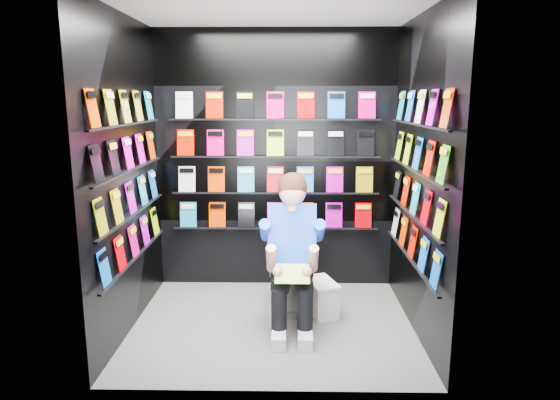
{
  "coord_description": "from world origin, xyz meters",
  "views": [
    {
      "loc": [
        0.14,
        -4.02,
        1.92
      ],
      "look_at": [
        0.06,
        0.15,
        1.07
      ],
      "focal_mm": 32.0,
      "sensor_mm": 36.0,
      "label": 1
    }
  ],
  "objects": [
    {
      "name": "wall_left",
      "position": [
        -1.2,
        0.0,
        1.3
      ],
      "size": [
        0.04,
        2.0,
        2.6
      ],
      "primitive_type": "cube",
      "color": "black",
      "rests_on": "floor"
    },
    {
      "name": "wall_right",
      "position": [
        1.2,
        0.0,
        1.3
      ],
      "size": [
        0.04,
        2.0,
        2.6
      ],
      "primitive_type": "cube",
      "color": "black",
      "rests_on": "floor"
    },
    {
      "name": "wall_front",
      "position": [
        0.0,
        -1.0,
        1.3
      ],
      "size": [
        2.4,
        0.04,
        2.6
      ],
      "primitive_type": "cube",
      "color": "black",
      "rests_on": "floor"
    },
    {
      "name": "ceiling",
      "position": [
        0.0,
        0.0,
        2.6
      ],
      "size": [
        2.4,
        2.4,
        0.0
      ],
      "primitive_type": "plane",
      "color": "white",
      "rests_on": "floor"
    },
    {
      "name": "held_comic",
      "position": [
        0.17,
        -0.32,
        0.58
      ],
      "size": [
        0.27,
        0.16,
        0.11
      ],
      "primitive_type": "cube",
      "rotation": [
        -0.96,
        0.0,
        -0.01
      ],
      "color": "green",
      "rests_on": "reader"
    },
    {
      "name": "longbox_lid",
      "position": [
        0.43,
        0.24,
        0.3
      ],
      "size": [
        0.34,
        0.45,
        0.03
      ],
      "primitive_type": "cube",
      "rotation": [
        0.0,
        0.0,
        0.32
      ],
      "color": "white",
      "rests_on": "longbox"
    },
    {
      "name": "comics_back",
      "position": [
        0.0,
        0.97,
        1.31
      ],
      "size": [
        2.1,
        0.06,
        1.37
      ],
      "primitive_type": null,
      "color": "red",
      "rests_on": "wall_back"
    },
    {
      "name": "toilet",
      "position": [
        0.17,
        0.41,
        0.37
      ],
      "size": [
        0.43,
        0.75,
        0.73
      ],
      "primitive_type": "imported",
      "rotation": [
        0.0,
        0.0,
        3.13
      ],
      "color": "white",
      "rests_on": "floor"
    },
    {
      "name": "longbox",
      "position": [
        0.43,
        0.24,
        0.14
      ],
      "size": [
        0.32,
        0.42,
        0.28
      ],
      "primitive_type": "cube",
      "rotation": [
        0.0,
        0.0,
        0.32
      ],
      "color": "white",
      "rests_on": "floor"
    },
    {
      "name": "comics_right",
      "position": [
        1.17,
        0.0,
        1.31
      ],
      "size": [
        0.06,
        1.7,
        1.37
      ],
      "primitive_type": null,
      "color": "red",
      "rests_on": "wall_right"
    },
    {
      "name": "reader",
      "position": [
        0.17,
        0.03,
        0.79
      ],
      "size": [
        0.55,
        0.8,
        1.46
      ],
      "primitive_type": null,
      "rotation": [
        0.0,
        0.0,
        -0.01
      ],
      "color": "#0942ED",
      "rests_on": "toilet"
    },
    {
      "name": "wall_back",
      "position": [
        0.0,
        1.0,
        1.3
      ],
      "size": [
        2.4,
        0.04,
        2.6
      ],
      "primitive_type": "cube",
      "color": "black",
      "rests_on": "floor"
    },
    {
      "name": "floor",
      "position": [
        0.0,
        0.0,
        0.0
      ],
      "size": [
        2.4,
        2.4,
        0.0
      ],
      "primitive_type": "plane",
      "color": "#5F5F5C",
      "rests_on": "ground"
    },
    {
      "name": "comics_left",
      "position": [
        -1.17,
        0.0,
        1.31
      ],
      "size": [
        0.06,
        1.7,
        1.37
      ],
      "primitive_type": null,
      "color": "red",
      "rests_on": "wall_left"
    }
  ]
}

